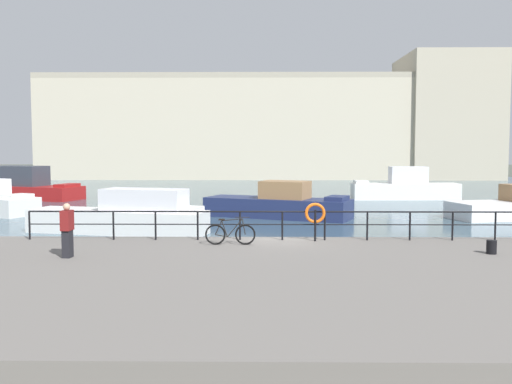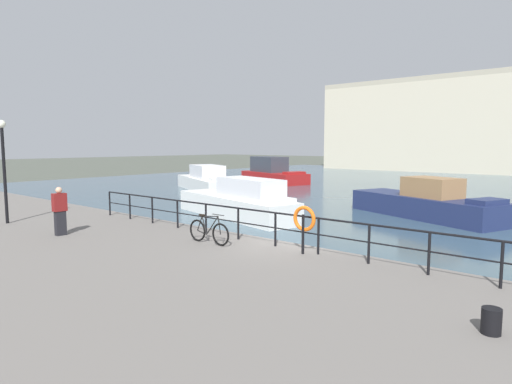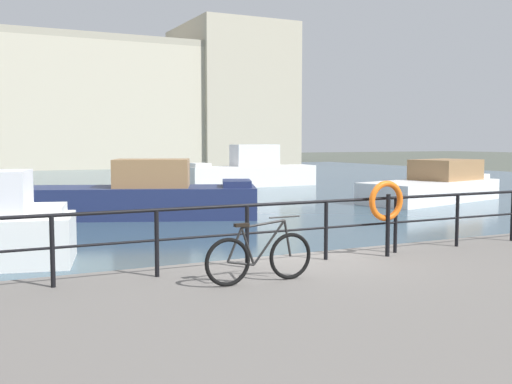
{
  "view_description": "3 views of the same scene",
  "coord_description": "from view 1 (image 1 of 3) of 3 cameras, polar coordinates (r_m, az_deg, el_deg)",
  "views": [
    {
      "loc": [
        -0.56,
        -22.02,
        4.11
      ],
      "look_at": [
        -0.89,
        2.41,
        2.25
      ],
      "focal_mm": 40.91,
      "sensor_mm": 36.0,
      "label": 1
    },
    {
      "loc": [
        8.25,
        -11.31,
        3.85
      ],
      "look_at": [
        -1.94,
        0.77,
        2.14
      ],
      "focal_mm": 30.63,
      "sensor_mm": 36.0,
      "label": 2
    },
    {
      "loc": [
        -5.73,
        -9.84,
        2.83
      ],
      "look_at": [
        -0.13,
        1.58,
        1.76
      ],
      "focal_mm": 42.63,
      "sensor_mm": 36.0,
      "label": 3
    }
  ],
  "objects": [
    {
      "name": "moored_small_launch",
      "position": [
        34.24,
        2.3,
        -1.24
      ],
      "size": [
        8.88,
        5.56,
        2.16
      ],
      "rotation": [
        0.0,
        0.0,
        -0.39
      ],
      "color": "navy",
      "rests_on": "water_basin"
    },
    {
      "name": "quay_railing",
      "position": [
        21.44,
        2.59,
        -2.78
      ],
      "size": [
        18.78,
        0.07,
        1.08
      ],
      "color": "black",
      "rests_on": "quay_promenade"
    },
    {
      "name": "quay_promenade",
      "position": [
        15.97,
        2.78,
        -9.24
      ],
      "size": [
        56.0,
        13.0,
        0.71
      ],
      "primitive_type": "cube",
      "color": "slate",
      "rests_on": "ground_plane"
    },
    {
      "name": "ground_plane",
      "position": [
        22.4,
        2.2,
        -6.21
      ],
      "size": [
        240.0,
        240.0,
        0.0
      ],
      "primitive_type": "plane",
      "color": "#4C5147"
    },
    {
      "name": "life_ring_stand",
      "position": [
        21.3,
        5.81,
        -2.19
      ],
      "size": [
        0.75,
        0.16,
        1.4
      ],
      "color": "black",
      "rests_on": "quay_promenade"
    },
    {
      "name": "parked_bicycle",
      "position": [
        20.45,
        -2.54,
        -4.1
      ],
      "size": [
        1.77,
        0.09,
        0.98
      ],
      "rotation": [
        0.0,
        0.0,
        0.01
      ],
      "color": "black",
      "rests_on": "quay_promenade"
    },
    {
      "name": "moored_blue_motorboat",
      "position": [
        50.06,
        -21.45,
        0.5
      ],
      "size": [
        8.92,
        5.52,
        2.63
      ],
      "rotation": [
        0.0,
        0.0,
        -0.33
      ],
      "color": "maroon",
      "rests_on": "water_basin"
    },
    {
      "name": "harbor_building",
      "position": [
        79.66,
        4.9,
        6.27
      ],
      "size": [
        59.41,
        13.95,
        16.31
      ],
      "color": "#C1B79E",
      "rests_on": "ground_plane"
    },
    {
      "name": "mooring_bollard",
      "position": [
        20.2,
        22.03,
        -5.01
      ],
      "size": [
        0.32,
        0.32,
        0.44
      ],
      "primitive_type": "cylinder",
      "color": "black",
      "rests_on": "quay_promenade"
    },
    {
      "name": "moored_harbor_tender",
      "position": [
        47.54,
        14.39,
        0.38
      ],
      "size": [
        8.44,
        2.15,
        2.61
      ],
      "rotation": [
        0.0,
        0.0,
        3.18
      ],
      "color": "white",
      "rests_on": "water_basin"
    },
    {
      "name": "moored_red_daysailer",
      "position": [
        28.62,
        -12.7,
        -2.31
      ],
      "size": [
        8.96,
        4.09,
        2.16
      ],
      "rotation": [
        0.0,
        0.0,
        -0.24
      ],
      "color": "white",
      "rests_on": "water_basin"
    },
    {
      "name": "standing_person",
      "position": [
        18.95,
        -17.98,
        -3.54
      ],
      "size": [
        0.32,
        0.46,
        1.69
      ],
      "rotation": [
        0.0,
        0.0,
        6.2
      ],
      "color": "black",
      "rests_on": "quay_promenade"
    },
    {
      "name": "water_basin",
      "position": [
        52.38,
        1.38,
        -0.13
      ],
      "size": [
        80.0,
        60.0,
        0.01
      ],
      "primitive_type": "cube",
      "color": "#385160",
      "rests_on": "ground_plane"
    }
  ]
}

